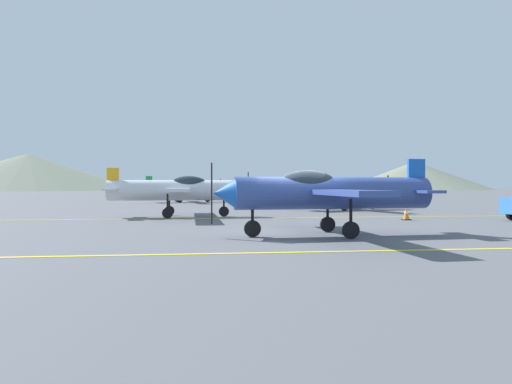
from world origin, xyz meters
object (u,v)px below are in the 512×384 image
airplane_mid (178,190)px  traffic_cone_front (406,214)px  airplane_far (342,189)px  airplane_back (183,188)px  airplane_near (325,192)px

airplane_mid → traffic_cone_front: (10.70, -3.37, -1.12)m
airplane_far → airplane_back: same height
airplane_near → airplane_far: (5.30, 15.01, 0.00)m
airplane_mid → traffic_cone_front: size_ratio=14.11×
airplane_far → airplane_back: size_ratio=0.99×
airplane_back → traffic_cone_front: airplane_back is taller
airplane_far → airplane_back: (-11.01, 15.00, 0.00)m
airplane_far → traffic_cone_front: (0.24, -9.03, -1.12)m
airplane_near → traffic_cone_front: airplane_near is taller
airplane_back → airplane_mid: bearing=-88.5°
airplane_mid → airplane_far: bearing=28.4°
airplane_near → airplane_back: bearing=100.8°
airplane_mid → traffic_cone_front: 11.27m
airplane_back → traffic_cone_front: (11.25, -24.04, -1.12)m
airplane_near → airplane_mid: bearing=118.9°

